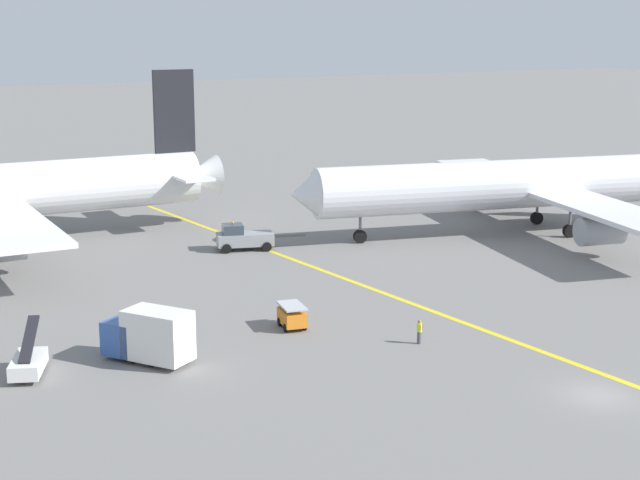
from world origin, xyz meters
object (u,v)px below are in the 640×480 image
gse_catering_truck_tall (149,336)px  gse_belt_loader_portside (28,363)px  ground_crew_marshaller_foreground (419,331)px  airliner_being_pushed (531,184)px  gse_baggage_cart_trailing (292,316)px  pushback_tug (243,238)px

gse_catering_truck_tall → gse_belt_loader_portside: (-7.35, 1.26, -0.93)m
gse_belt_loader_portside → ground_crew_marshaller_foreground: 25.40m
gse_catering_truck_tall → gse_belt_loader_portside: size_ratio=1.23×
gse_belt_loader_portside → ground_crew_marshaller_foreground: bearing=-15.2°
airliner_being_pushed → gse_baggage_cart_trailing: (-36.31, -16.76, -4.15)m
gse_catering_truck_tall → pushback_tug: bearing=54.5°
gse_belt_loader_portside → gse_catering_truck_tall: bearing=-9.7°
pushback_tug → gse_baggage_cart_trailing: size_ratio=2.87×
pushback_tug → gse_catering_truck_tall: 31.50m
airliner_being_pushed → pushback_tug: (-29.24, 7.06, -3.83)m
airliner_being_pushed → gse_belt_loader_portside: bearing=-162.5°
gse_baggage_cart_trailing → pushback_tug: bearing=73.5°
gse_baggage_cart_trailing → gse_catering_truck_tall: bearing=-170.8°
airliner_being_pushed → gse_belt_loader_portside: 57.69m
airliner_being_pushed → gse_baggage_cart_trailing: 40.21m
gse_belt_loader_portside → ground_crew_marshaller_foreground: size_ratio=2.97×
pushback_tug → ground_crew_marshaller_foreground: size_ratio=5.05×
pushback_tug → ground_crew_marshaller_foreground: pushback_tug is taller
pushback_tug → gse_baggage_cart_trailing: 24.85m
pushback_tug → ground_crew_marshaller_foreground: bearing=-92.1°
gse_baggage_cart_trailing → ground_crew_marshaller_foreground: gse_baggage_cart_trailing is taller
pushback_tug → gse_belt_loader_portside: size_ratio=1.70×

